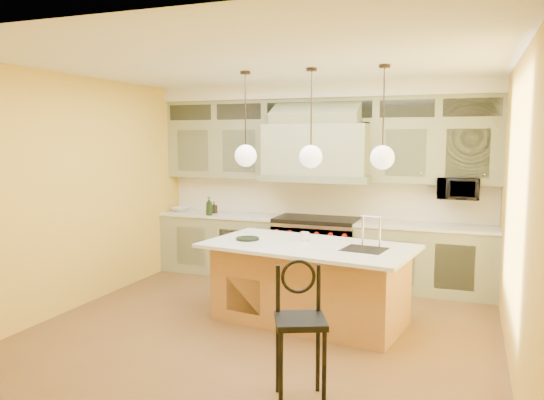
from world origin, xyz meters
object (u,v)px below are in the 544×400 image
at_px(range, 316,249).
at_px(microwave, 458,188).
at_px(counter_stool, 300,323).
at_px(kitchen_island, 310,282).

xyz_separation_m(range, microwave, (1.95, 0.11, 0.96)).
relative_size(range, counter_stool, 1.05).
relative_size(range, kitchen_island, 0.48).
xyz_separation_m(range, kitchen_island, (0.40, -1.70, -0.01)).
bearing_deg(microwave, kitchen_island, -130.60).
height_order(kitchen_island, counter_stool, kitchen_island).
relative_size(range, microwave, 2.21).
height_order(counter_stool, microwave, microwave).
relative_size(kitchen_island, microwave, 4.63).
bearing_deg(counter_stool, microwave, 49.34).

